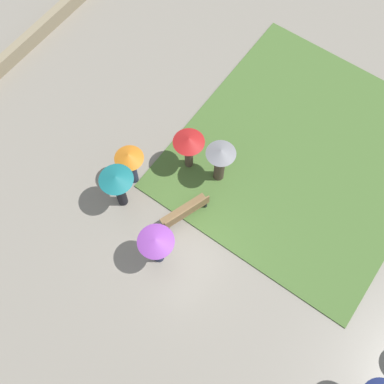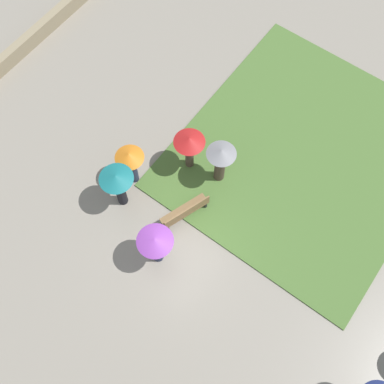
# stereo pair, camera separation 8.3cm
# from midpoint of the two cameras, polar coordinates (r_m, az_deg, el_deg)

# --- Properties ---
(ground_plane) EXTENTS (90.00, 90.00, 0.00)m
(ground_plane) POSITION_cam_midpoint_polar(r_m,az_deg,el_deg) (16.36, -1.86, -6.86)
(ground_plane) COLOR gray
(lawn_patch_near) EXTENTS (9.42, 8.49, 0.06)m
(lawn_patch_near) POSITION_cam_midpoint_polar(r_m,az_deg,el_deg) (18.27, 13.33, 4.34)
(lawn_patch_near) COLOR #4C7033
(lawn_patch_near) RESTS_ON ground_plane
(park_bench) EXTENTS (1.81, 1.00, 0.90)m
(park_bench) POSITION_cam_midpoint_polar(r_m,az_deg,el_deg) (16.32, -0.63, -2.36)
(park_bench) COLOR brown
(park_bench) RESTS_ON ground_plane
(crowd_person_purple) EXTENTS (1.16, 1.16, 1.87)m
(crowd_person_purple) POSITION_cam_midpoint_polar(r_m,az_deg,el_deg) (15.01, -4.17, -6.17)
(crowd_person_purple) COLOR #282D47
(crowd_person_purple) RESTS_ON ground_plane
(crowd_person_teal) EXTENTS (1.14, 1.14, 1.97)m
(crowd_person_teal) POSITION_cam_midpoint_polar(r_m,az_deg,el_deg) (15.89, -8.64, 1.02)
(crowd_person_teal) COLOR black
(crowd_person_teal) RESTS_ON ground_plane
(crowd_person_grey) EXTENTS (1.02, 1.02, 1.95)m
(crowd_person_grey) POSITION_cam_midpoint_polar(r_m,az_deg,el_deg) (16.25, 3.56, 3.84)
(crowd_person_grey) COLOR #47382D
(crowd_person_grey) RESTS_ON ground_plane
(crowd_person_orange) EXTENTS (1.00, 1.00, 1.83)m
(crowd_person_orange) POSITION_cam_midpoint_polar(r_m,az_deg,el_deg) (16.30, -7.18, 3.68)
(crowd_person_orange) COLOR #282D47
(crowd_person_orange) RESTS_ON ground_plane
(crowd_person_red) EXTENTS (1.09, 1.09, 1.86)m
(crowd_person_red) POSITION_cam_midpoint_polar(r_m,az_deg,el_deg) (16.37, -0.17, 5.62)
(crowd_person_red) COLOR #47382D
(crowd_person_red) RESTS_ON ground_plane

